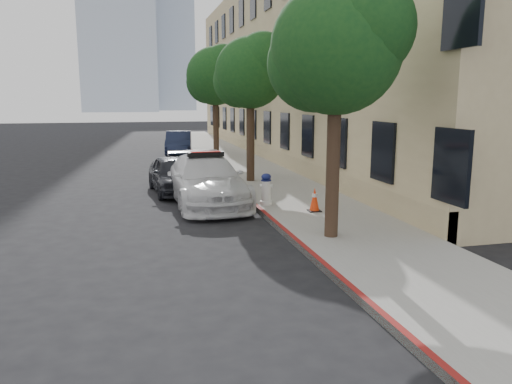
{
  "coord_description": "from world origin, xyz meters",
  "views": [
    {
      "loc": [
        -1.34,
        -12.18,
        3.21
      ],
      "look_at": [
        1.46,
        -0.76,
        1.0
      ],
      "focal_mm": 35.0,
      "sensor_mm": 36.0,
      "label": 1
    }
  ],
  "objects_px": {
    "police_car": "(206,180)",
    "traffic_cone": "(315,200)",
    "parked_car_far": "(179,143)",
    "fire_hydrant": "(266,189)",
    "parked_car_mid": "(174,174)"
  },
  "relations": [
    {
      "from": "fire_hydrant",
      "to": "police_car",
      "type": "bearing_deg",
      "value": 158.54
    },
    {
      "from": "parked_car_mid",
      "to": "parked_car_far",
      "type": "height_order",
      "value": "parked_car_far"
    },
    {
      "from": "police_car",
      "to": "parked_car_mid",
      "type": "relative_size",
      "value": 1.4
    },
    {
      "from": "fire_hydrant",
      "to": "traffic_cone",
      "type": "height_order",
      "value": "fire_hydrant"
    },
    {
      "from": "parked_car_mid",
      "to": "traffic_cone",
      "type": "relative_size",
      "value": 5.65
    },
    {
      "from": "parked_car_far",
      "to": "fire_hydrant",
      "type": "bearing_deg",
      "value": -78.9
    },
    {
      "from": "police_car",
      "to": "parked_car_mid",
      "type": "height_order",
      "value": "police_car"
    },
    {
      "from": "parked_car_far",
      "to": "traffic_cone",
      "type": "distance_m",
      "value": 16.81
    },
    {
      "from": "police_car",
      "to": "fire_hydrant",
      "type": "relative_size",
      "value": 5.64
    },
    {
      "from": "parked_car_far",
      "to": "traffic_cone",
      "type": "bearing_deg",
      "value": -75.56
    },
    {
      "from": "parked_car_mid",
      "to": "traffic_cone",
      "type": "distance_m",
      "value": 5.7
    },
    {
      "from": "police_car",
      "to": "traffic_cone",
      "type": "bearing_deg",
      "value": -43.85
    },
    {
      "from": "parked_car_mid",
      "to": "fire_hydrant",
      "type": "relative_size",
      "value": 4.04
    },
    {
      "from": "parked_car_mid",
      "to": "traffic_cone",
      "type": "height_order",
      "value": "parked_car_mid"
    },
    {
      "from": "police_car",
      "to": "parked_car_mid",
      "type": "xyz_separation_m",
      "value": [
        -0.79,
        2.18,
        -0.11
      ]
    }
  ]
}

